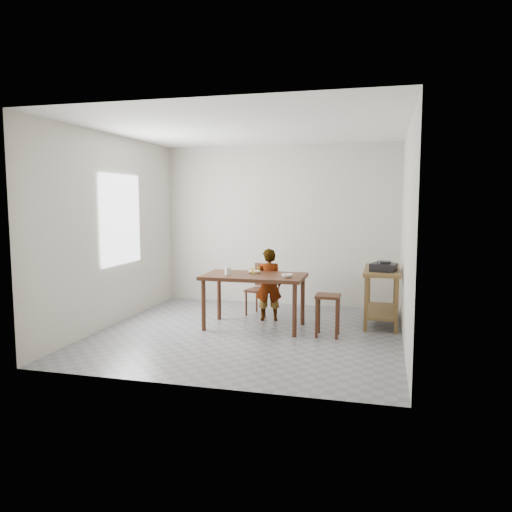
% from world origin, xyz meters
% --- Properties ---
extents(floor, '(4.00, 4.00, 0.04)m').
position_xyz_m(floor, '(0.00, 0.00, -0.02)').
color(floor, slate).
rests_on(floor, ground).
extents(ceiling, '(4.00, 4.00, 0.04)m').
position_xyz_m(ceiling, '(0.00, 0.00, 2.72)').
color(ceiling, white).
rests_on(ceiling, wall_back).
extents(wall_back, '(4.00, 0.04, 2.70)m').
position_xyz_m(wall_back, '(0.00, 2.02, 1.35)').
color(wall_back, beige).
rests_on(wall_back, ground).
extents(wall_front, '(4.00, 0.04, 2.70)m').
position_xyz_m(wall_front, '(0.00, -2.02, 1.35)').
color(wall_front, beige).
rests_on(wall_front, ground).
extents(wall_left, '(0.04, 4.00, 2.70)m').
position_xyz_m(wall_left, '(-2.02, 0.00, 1.35)').
color(wall_left, beige).
rests_on(wall_left, ground).
extents(wall_right, '(0.04, 4.00, 2.70)m').
position_xyz_m(wall_right, '(2.02, 0.00, 1.35)').
color(wall_right, beige).
rests_on(wall_right, ground).
extents(window_pane, '(0.02, 1.10, 1.30)m').
position_xyz_m(window_pane, '(-1.97, 0.20, 1.50)').
color(window_pane, white).
rests_on(window_pane, wall_left).
extents(dining_table, '(1.40, 0.80, 0.75)m').
position_xyz_m(dining_table, '(0.00, 0.30, 0.38)').
color(dining_table, '#3C1E11').
rests_on(dining_table, floor).
extents(prep_counter, '(0.50, 1.20, 0.80)m').
position_xyz_m(prep_counter, '(1.72, 1.00, 0.40)').
color(prep_counter, brown).
rests_on(prep_counter, floor).
extents(child, '(0.45, 0.35, 1.07)m').
position_xyz_m(child, '(0.10, 0.76, 0.54)').
color(child, white).
rests_on(child, floor).
extents(dining_chair, '(0.47, 0.47, 0.79)m').
position_xyz_m(dining_chair, '(-0.10, 1.07, 0.39)').
color(dining_chair, '#3C1E11').
rests_on(dining_chair, floor).
extents(stool, '(0.31, 0.31, 0.55)m').
position_xyz_m(stool, '(1.05, 0.11, 0.28)').
color(stool, '#3C1E11').
rests_on(stool, floor).
extents(glass_tumbler, '(0.11, 0.11, 0.11)m').
position_xyz_m(glass_tumbler, '(-0.36, 0.22, 0.80)').
color(glass_tumbler, silver).
rests_on(glass_tumbler, dining_table).
extents(small_bowl, '(0.18, 0.18, 0.05)m').
position_xyz_m(small_bowl, '(0.49, 0.17, 0.77)').
color(small_bowl, white).
rests_on(small_bowl, dining_table).
extents(banana, '(0.19, 0.14, 0.06)m').
position_xyz_m(banana, '(-0.02, 0.41, 0.78)').
color(banana, '#F7CE57').
rests_on(banana, dining_table).
extents(serving_bowl, '(0.25, 0.25, 0.06)m').
position_xyz_m(serving_bowl, '(1.68, 1.45, 0.83)').
color(serving_bowl, white).
rests_on(serving_bowl, prep_counter).
extents(gas_burner, '(0.39, 0.39, 0.11)m').
position_xyz_m(gas_burner, '(1.74, 0.75, 0.85)').
color(gas_burner, black).
rests_on(gas_burner, prep_counter).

